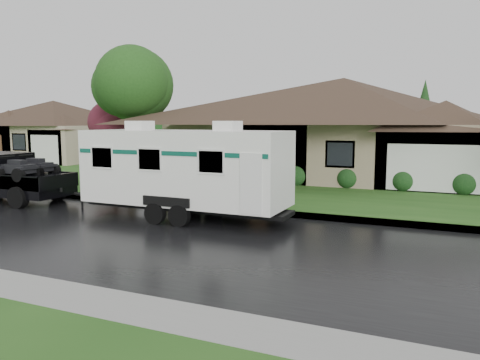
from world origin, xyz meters
The scene contains 11 objects.
ground centered at (0.00, 0.00, 0.00)m, with size 140.00×140.00×0.00m, color #245019.
road centered at (0.00, -2.00, 0.01)m, with size 140.00×8.00×0.01m, color black.
curb centered at (0.00, 2.25, 0.07)m, with size 140.00×0.50×0.15m, color gray.
lawn centered at (0.00, 15.00, 0.07)m, with size 140.00×26.00×0.15m, color #245019.
house_main centered at (2.29, 13.84, 3.59)m, with size 19.44×10.80×6.90m.
house_far centered at (-21.78, 15.85, 2.97)m, with size 10.80×8.64×5.80m.
tree_left_green centered at (-7.68, 6.99, 5.01)m, with size 4.23×4.23×7.00m.
tree_red centered at (-10.22, 8.79, 3.12)m, with size 2.60×2.60×4.30m.
shrub_row centered at (2.00, 9.30, 0.65)m, with size 13.60×1.00×1.00m.
pickup_truck centered at (-9.39, 0.51, 1.07)m, with size 6.02×2.29×2.01m.
travel_trailer centered at (-0.58, 0.51, 1.77)m, with size 7.42×2.61×3.33m.
Camera 1 is at (7.46, -13.19, 3.35)m, focal length 35.00 mm.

